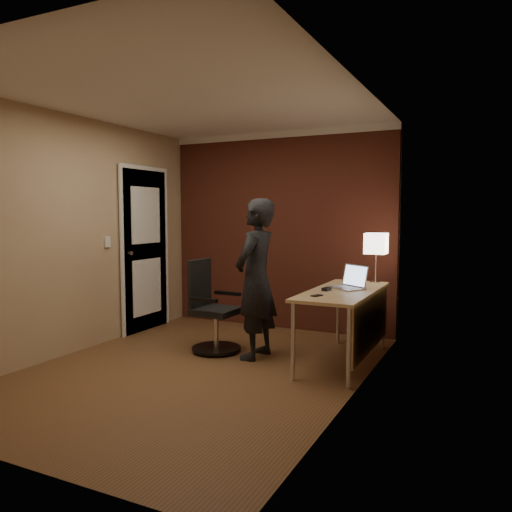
# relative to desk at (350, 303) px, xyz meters

# --- Properties ---
(room) EXTENTS (4.00, 4.00, 4.00)m
(room) POSITION_rel_desk_xyz_m (-1.53, 0.75, 0.77)
(room) COLOR brown
(room) RESTS_ON ground
(desk) EXTENTS (0.60, 1.50, 0.73)m
(desk) POSITION_rel_desk_xyz_m (0.00, 0.00, 0.00)
(desk) COLOR tan
(desk) RESTS_ON ground
(desk_lamp) EXTENTS (0.22, 0.22, 0.54)m
(desk_lamp) POSITION_rel_desk_xyz_m (0.10, 0.63, 0.55)
(desk_lamp) COLOR silver
(desk_lamp) RESTS_ON desk
(laptop) EXTENTS (0.42, 0.40, 0.23)m
(laptop) POSITION_rel_desk_xyz_m (-0.04, 0.13, 0.19)
(laptop) COLOR silver
(laptop) RESTS_ON desk
(mouse) EXTENTS (0.07, 0.11, 0.03)m
(mouse) POSITION_rel_desk_xyz_m (-0.20, -0.12, 0.14)
(mouse) COLOR black
(mouse) RESTS_ON desk
(phone) EXTENTS (0.10, 0.13, 0.01)m
(phone) POSITION_rel_desk_xyz_m (-0.19, -0.46, 0.13)
(phone) COLOR black
(phone) RESTS_ON desk
(office_chair) EXTENTS (0.52, 0.54, 0.96)m
(office_chair) POSITION_rel_desk_xyz_m (-1.46, -0.19, -0.18)
(office_chair) COLOR black
(office_chair) RESTS_ON ground
(person) EXTENTS (0.40, 0.60, 1.63)m
(person) POSITION_rel_desk_xyz_m (-0.93, -0.19, 0.21)
(person) COLOR black
(person) RESTS_ON ground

